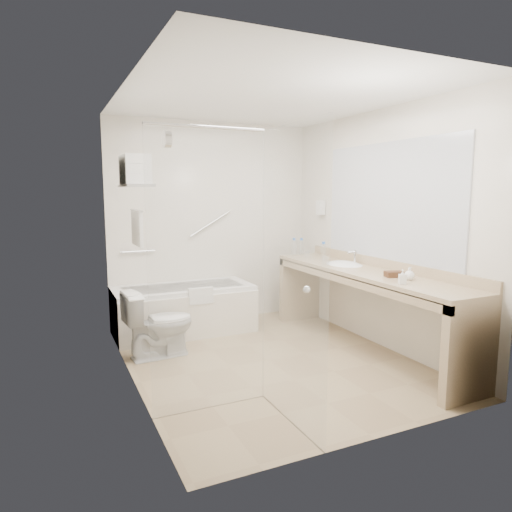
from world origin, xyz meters
name	(u,v)px	position (x,y,z in m)	size (l,w,h in m)	color
floor	(269,360)	(0.00, 0.00, 0.00)	(3.20, 3.20, 0.00)	#9B8560
ceiling	(270,97)	(0.00, 0.00, 2.50)	(2.60, 3.20, 0.10)	silver
wall_back	(213,223)	(0.00, 1.60, 1.25)	(2.60, 0.10, 2.50)	beige
wall_front	(382,255)	(0.00, -1.60, 1.25)	(2.60, 0.10, 2.50)	beige
wall_left	(129,240)	(-1.30, 0.00, 1.25)	(0.10, 3.20, 2.50)	beige
wall_right	(378,229)	(1.30, 0.00, 1.25)	(0.10, 3.20, 2.50)	beige
bathtub	(184,309)	(-0.50, 1.24, 0.28)	(1.60, 0.73, 0.59)	white
grab_bar_short	(138,251)	(-0.95, 1.56, 0.95)	(0.03, 0.03, 0.40)	silver
grab_bar_long	(210,224)	(-0.05, 1.56, 1.25)	(0.03, 0.03, 0.60)	silver
shower_enclosure	(248,274)	(-0.63, -0.93, 1.07)	(0.96, 0.91, 2.11)	silver
towel_shelf	(135,180)	(-1.17, 0.35, 1.75)	(0.24, 0.55, 0.81)	silver
vanity_counter	(364,290)	(1.02, -0.15, 0.64)	(0.55, 2.70, 0.95)	tan
sink	(344,267)	(1.05, 0.25, 0.82)	(0.40, 0.52, 0.14)	white
faucet	(355,256)	(1.20, 0.25, 0.93)	(0.03, 0.03, 0.14)	silver
mirror	(388,201)	(1.29, -0.15, 1.55)	(0.02, 2.00, 1.20)	#B6BBC3
hairdryer_unit	(321,208)	(1.25, 1.05, 1.45)	(0.08, 0.10, 0.18)	silver
toilet	(159,324)	(-0.95, 0.56, 0.34)	(0.38, 0.69, 0.67)	white
amenity_basket	(394,274)	(1.03, -0.57, 0.88)	(0.16, 0.11, 0.05)	#492C1A
soap_bottle_a	(402,281)	(0.86, -0.86, 0.88)	(0.06, 0.13, 0.06)	silver
soap_bottle_b	(409,275)	(1.06, -0.74, 0.90)	(0.09, 0.12, 0.09)	silver
water_bottle_left	(323,252)	(1.01, 0.59, 0.95)	(0.07, 0.07, 0.22)	silver
water_bottle_mid	(301,247)	(1.01, 1.10, 0.95)	(0.07, 0.07, 0.22)	silver
water_bottle_right	(294,248)	(0.90, 1.10, 0.95)	(0.07, 0.07, 0.22)	silver
drinking_glass_near	(307,255)	(0.95, 0.86, 0.89)	(0.06, 0.06, 0.08)	silver
drinking_glass_far	(325,261)	(0.84, 0.30, 0.90)	(0.07, 0.07, 0.10)	silver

